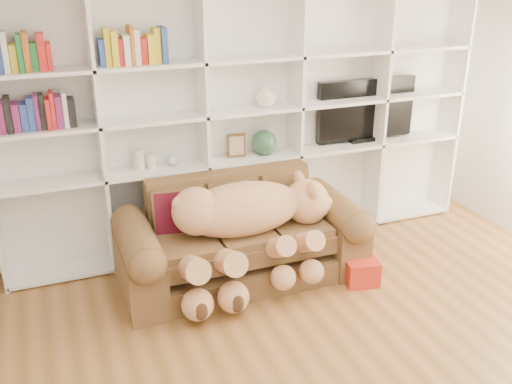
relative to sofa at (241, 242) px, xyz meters
name	(u,v)px	position (x,y,z in m)	size (l,w,h in m)	color
wall_back	(243,99)	(0.31, 0.79, 1.03)	(5.00, 0.02, 2.70)	silver
bookshelf	(223,110)	(0.07, 0.65, 0.98)	(4.43, 0.35, 2.40)	white
sofa	(241,242)	(0.00, 0.00, 0.00)	(2.03, 0.88, 0.85)	brown
teddy_bear	(247,222)	(-0.01, -0.17, 0.27)	(1.48, 0.82, 0.86)	tan
throw_pillow	(177,213)	(-0.50, 0.14, 0.29)	(0.36, 0.12, 0.36)	#570F1C
gift_box	(361,271)	(0.90, -0.47, -0.21)	(0.27, 0.25, 0.22)	red
tv	(366,110)	(1.54, 0.65, 0.84)	(1.03, 0.18, 0.61)	black
picture_frame	(236,145)	(0.18, 0.60, 0.66)	(0.17, 0.03, 0.21)	#52371C
green_vase	(264,142)	(0.45, 0.60, 0.66)	(0.23, 0.23, 0.23)	#2C573B
figurine_tall	(139,160)	(-0.70, 0.60, 0.64)	(0.09, 0.09, 0.18)	beige
figurine_short	(151,161)	(-0.60, 0.60, 0.61)	(0.08, 0.08, 0.13)	beige
snow_globe	(172,160)	(-0.41, 0.60, 0.59)	(0.09, 0.09, 0.09)	silver
shelf_vase	(266,96)	(0.46, 0.60, 1.09)	(0.19, 0.19, 0.20)	silver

